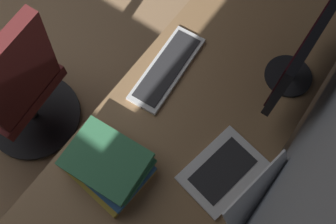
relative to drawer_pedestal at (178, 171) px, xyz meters
The scene contains 7 objects.
desk 0.32m from the drawer_pedestal, 126.09° to the right, with size 2.38×0.71×0.73m.
drawer_pedestal is the anchor object (origin of this frame).
monitor_primary 0.84m from the drawer_pedestal, 160.34° to the left, with size 0.54×0.20×0.41m.
laptop_leftmost 0.49m from the drawer_pedestal, 90.83° to the left, with size 0.36×0.36×0.20m.
keyboard_main 0.53m from the drawer_pedestal, 135.64° to the right, with size 0.43×0.17×0.02m.
book_stack_near 0.52m from the drawer_pedestal, 38.14° to the right, with size 0.26×0.32×0.10m.
office_chair 0.90m from the drawer_pedestal, 79.76° to the right, with size 0.56×0.57×0.97m.
Camera 1 is at (0.37, 2.15, 2.07)m, focal length 37.99 mm.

